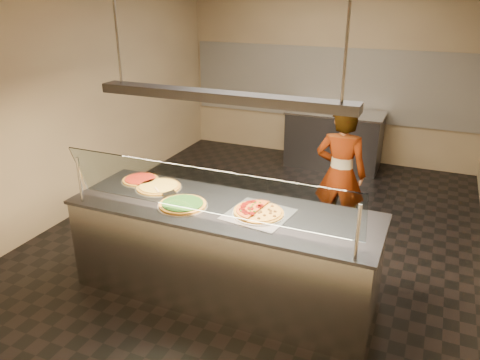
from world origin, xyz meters
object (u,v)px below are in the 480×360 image
at_px(pizza_tomato, 141,179).
at_px(worker, 340,174).
at_px(heat_lamp_housing, 221,97).
at_px(half_pizza_sausage, 270,214).
at_px(perforated_tray, 259,214).
at_px(half_pizza_pepperoni, 247,209).
at_px(pizza_spatula, 162,191).
at_px(pizza_cheese, 159,186).
at_px(serving_counter, 224,251).
at_px(pizza_spinach, 183,204).
at_px(prep_table, 334,139).
at_px(sneeze_guard, 205,192).

distance_m(pizza_tomato, worker, 2.26).
distance_m(worker, heat_lamp_housing, 2.09).
xyz_separation_m(half_pizza_sausage, heat_lamp_housing, (-0.46, 0.01, 0.99)).
height_order(perforated_tray, worker, worker).
distance_m(half_pizza_pepperoni, pizza_spatula, 0.92).
bearing_deg(pizza_cheese, serving_counter, -11.53).
height_order(pizza_cheese, pizza_spatula, pizza_spatula).
xyz_separation_m(half_pizza_sausage, pizza_cheese, (-1.25, 0.17, -0.01)).
relative_size(pizza_cheese, pizza_tomato, 1.19).
distance_m(pizza_cheese, worker, 2.10).
height_order(pizza_tomato, heat_lamp_housing, heat_lamp_housing).
bearing_deg(half_pizza_sausage, worker, 79.46).
bearing_deg(pizza_tomato, pizza_spatula, -27.26).
distance_m(half_pizza_pepperoni, heat_lamp_housing, 1.02).
bearing_deg(pizza_spinach, prep_table, 82.87).
bearing_deg(perforated_tray, serving_counter, 179.18).
bearing_deg(perforated_tray, sneeze_guard, -136.07).
relative_size(perforated_tray, pizza_spinach, 1.27).
height_order(pizza_spinach, prep_table, pizza_spinach).
xyz_separation_m(pizza_spinach, pizza_spatula, (-0.32, 0.17, 0.01)).
bearing_deg(half_pizza_sausage, pizza_cheese, 172.42).
relative_size(pizza_tomato, worker, 0.24).
height_order(sneeze_guard, perforated_tray, sneeze_guard).
xyz_separation_m(half_pizza_pepperoni, prep_table, (-0.08, 4.00, -0.50)).
xyz_separation_m(pizza_tomato, heat_lamp_housing, (1.06, -0.25, 1.01)).
relative_size(half_pizza_sausage, pizza_cheese, 0.99).
bearing_deg(worker, half_pizza_sausage, 77.99).
height_order(half_pizza_pepperoni, half_pizza_sausage, half_pizza_pepperoni).
xyz_separation_m(pizza_cheese, worker, (1.54, 1.42, -0.14)).
distance_m(serving_counter, half_pizza_pepperoni, 0.56).
bearing_deg(pizza_spinach, pizza_tomato, 152.80).
height_order(pizza_tomato, worker, worker).
bearing_deg(half_pizza_sausage, prep_table, 94.29).
bearing_deg(sneeze_guard, heat_lamp_housing, 90.00).
relative_size(serving_counter, perforated_tray, 4.81).
height_order(serving_counter, prep_table, same).
bearing_deg(serving_counter, pizza_spinach, -161.82).
bearing_deg(pizza_cheese, heat_lamp_housing, -11.53).
distance_m(serving_counter, prep_table, 3.99).
bearing_deg(serving_counter, sneeze_guard, -90.00).
bearing_deg(sneeze_guard, pizza_cheese, 147.39).
bearing_deg(perforated_tray, worker, 75.71).
distance_m(serving_counter, heat_lamp_housing, 1.48).
bearing_deg(prep_table, heat_lamp_housing, -92.29).
distance_m(sneeze_guard, half_pizza_sausage, 0.63).
bearing_deg(pizza_spinach, sneeze_guard, -32.59).
bearing_deg(half_pizza_sausage, heat_lamp_housing, 179.34).
relative_size(serving_counter, worker, 1.79).
xyz_separation_m(sneeze_guard, pizza_cheese, (-0.79, 0.50, -0.28)).
distance_m(half_pizza_pepperoni, pizza_spinach, 0.61).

